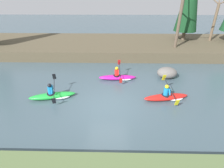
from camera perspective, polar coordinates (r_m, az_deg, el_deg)
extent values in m
plane|color=#425660|center=(10.06, -1.45, -6.98)|extent=(90.00, 90.00, 0.00)
cube|color=brown|center=(19.78, -0.04, 12.41)|extent=(44.00, 8.21, 0.96)
cylinder|color=brown|center=(21.64, 22.32, 14.44)|extent=(0.36, 0.36, 1.00)
cylinder|color=brown|center=(18.04, 21.00, 17.86)|extent=(0.28, 0.28, 4.38)
cylinder|color=brown|center=(22.51, 30.39, 16.96)|extent=(0.28, 0.28, 3.83)
ellipsoid|color=red|center=(10.96, 17.20, -4.10)|extent=(2.76, 1.07, 0.34)
cone|color=red|center=(11.53, 22.80, -3.37)|extent=(0.38, 0.26, 0.20)
cylinder|color=black|center=(10.87, 17.06, -3.48)|extent=(0.56, 0.56, 0.08)
cylinder|color=#1984CC|center=(10.75, 17.25, -2.34)|extent=(0.35, 0.35, 0.42)
sphere|color=yellow|center=(10.59, 17.49, -0.82)|extent=(0.27, 0.27, 0.23)
cylinder|color=#1984CC|center=(10.93, 17.27, -1.28)|extent=(0.13, 0.24, 0.35)
cylinder|color=#1984CC|center=(10.56, 18.33, -2.52)|extent=(0.13, 0.24, 0.35)
cylinder|color=black|center=(10.78, 18.44, -1.64)|extent=(0.38, 1.89, 0.65)
cube|color=yellow|center=(11.40, 16.64, 2.02)|extent=(0.23, 0.19, 0.41)
cube|color=yellow|center=(10.23, 20.46, -5.73)|extent=(0.23, 0.19, 0.41)
ellipsoid|color=white|center=(11.24, 19.68, -4.15)|extent=(1.21, 0.88, 0.18)
ellipsoid|color=#C61999|center=(12.87, 1.74, 2.17)|extent=(2.73, 0.74, 0.34)
cone|color=#C61999|center=(12.99, 7.22, 2.30)|extent=(0.36, 0.22, 0.20)
cylinder|color=black|center=(12.80, 1.53, 2.75)|extent=(0.51, 0.51, 0.08)
cylinder|color=red|center=(12.70, 1.54, 3.78)|extent=(0.32, 0.32, 0.42)
sphere|color=yellow|center=(12.57, 1.56, 5.13)|extent=(0.24, 0.24, 0.23)
cylinder|color=red|center=(12.89, 1.93, 4.57)|extent=(0.10, 0.23, 0.35)
cylinder|color=red|center=(12.45, 2.07, 3.70)|extent=(0.10, 0.23, 0.35)
cylinder|color=black|center=(12.66, 2.59, 4.31)|extent=(0.14, 1.91, 0.65)
cube|color=red|center=(13.43, 2.33, 7.14)|extent=(0.21, 0.17, 0.41)
cube|color=red|center=(11.94, 2.89, 1.13)|extent=(0.21, 0.17, 0.41)
ellipsoid|color=white|center=(12.95, 4.17, 1.88)|extent=(1.14, 0.76, 0.18)
ellipsoid|color=green|center=(11.21, -18.91, -3.65)|extent=(2.76, 1.25, 0.34)
cone|color=green|center=(11.10, -12.58, -2.93)|extent=(0.39, 0.28, 0.20)
cylinder|color=black|center=(11.14, -19.28, -3.04)|extent=(0.58, 0.58, 0.08)
cylinder|color=#1984CC|center=(11.02, -19.48, -1.92)|extent=(0.36, 0.36, 0.42)
sphere|color=black|center=(10.87, -19.74, -0.43)|extent=(0.28, 0.28, 0.23)
cylinder|color=#1984CC|center=(11.18, -18.95, -0.88)|extent=(0.14, 0.24, 0.35)
cylinder|color=#1984CC|center=(10.76, -19.12, -2.08)|extent=(0.14, 0.24, 0.35)
cylinder|color=black|center=(10.93, -18.39, -1.22)|extent=(0.51, 1.86, 0.65)
cube|color=black|center=(11.65, -18.35, 2.33)|extent=(0.23, 0.20, 0.41)
cube|color=black|center=(10.26, -18.44, -5.25)|extent=(0.23, 0.20, 0.41)
ellipsoid|color=white|center=(11.19, -16.06, -3.72)|extent=(1.24, 0.95, 0.18)
ellipsoid|color=slate|center=(13.67, 17.53, 3.54)|extent=(1.46, 1.14, 0.83)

